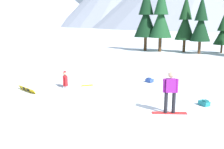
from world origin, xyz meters
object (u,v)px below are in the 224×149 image
object	(u,v)px
snowboarder_midground	(68,81)
pine_tree_young	(161,16)
backpack_blue	(149,80)
loose_snowboard_near_left	(27,89)
pine_tree_short	(223,32)
pine_tree_tall	(146,16)
snowboarder_foreground	(170,92)
pine_tree_slender	(201,22)
backpack_teal	(204,103)
pine_tree_broad	(185,21)

from	to	relation	value
snowboarder_midground	pine_tree_young	bearing A→B (deg)	73.88
backpack_blue	loose_snowboard_near_left	bearing A→B (deg)	-153.11
pine_tree_short	pine_tree_tall	bearing A→B (deg)	171.62
snowboarder_foreground	pine_tree_slender	world-z (taller)	pine_tree_slender
loose_snowboard_near_left	pine_tree_tall	size ratio (longest dim) A/B	0.19
backpack_teal	backpack_blue	xyz separation A→B (m)	(-2.56, 4.28, 0.00)
pine_tree_tall	pine_tree_young	size ratio (longest dim) A/B	1.00
loose_snowboard_near_left	backpack_teal	distance (m)	9.18
backpack_blue	pine_tree_tall	xyz separation A→B (m)	(-0.94, 18.29, 4.28)
pine_tree_broad	pine_tree_short	bearing A→B (deg)	-5.63
pine_tree_slender	pine_tree_young	xyz separation A→B (m)	(-4.56, 1.51, 0.71)
snowboarder_midground	backpack_teal	world-z (taller)	snowboarder_midground
pine_tree_slender	pine_tree_young	size ratio (longest dim) A/B	0.84
pine_tree_young	loose_snowboard_near_left	bearing A→B (deg)	-109.97
pine_tree_young	pine_tree_broad	bearing A→B (deg)	0.89
backpack_blue	pine_tree_short	distance (m)	19.00
snowboarder_midground	pine_tree_slender	xyz separation A→B (m)	(10.14, 17.79, 3.35)
backpack_teal	pine_tree_slender	xyz separation A→B (m)	(2.94, 20.08, 3.56)
loose_snowboard_near_left	backpack_blue	world-z (taller)	backpack_blue
snowboarder_foreground	snowboarder_midground	distance (m)	6.66
snowboarder_foreground	snowboarder_midground	size ratio (longest dim) A/B	1.01
pine_tree_short	pine_tree_broad	size ratio (longest dim) A/B	0.67
snowboarder_foreground	backpack_blue	distance (m)	5.70
snowboarder_foreground	pine_tree_short	size ratio (longest dim) A/B	0.38
backpack_blue	backpack_teal	bearing A→B (deg)	-59.08
pine_tree_tall	loose_snowboard_near_left	bearing A→B (deg)	-104.59
pine_tree_short	pine_tree_slender	distance (m)	3.20
snowboarder_midground	pine_tree_slender	world-z (taller)	pine_tree_slender
snowboarder_foreground	backpack_teal	world-z (taller)	snowboarder_foreground
loose_snowboard_near_left	pine_tree_broad	size ratio (longest dim) A/B	0.22
snowboarder_foreground	backpack_teal	xyz separation A→B (m)	(1.62, 1.28, -0.81)
pine_tree_tall	pine_tree_slender	world-z (taller)	pine_tree_tall
snowboarder_foreground	pine_tree_young	world-z (taller)	pine_tree_young
snowboarder_midground	pine_tree_tall	bearing A→B (deg)	79.65
snowboarder_midground	backpack_teal	bearing A→B (deg)	-17.61
loose_snowboard_near_left	pine_tree_slender	world-z (taller)	pine_tree_slender
pine_tree_broad	pine_tree_young	bearing A→B (deg)	-179.11
snowboarder_foreground	pine_tree_slender	size ratio (longest dim) A/B	0.26
backpack_blue	pine_tree_short	bearing A→B (deg)	63.97
backpack_teal	snowboarder_foreground	bearing A→B (deg)	-141.53
backpack_teal	backpack_blue	size ratio (longest dim) A/B	1.00
snowboarder_midground	pine_tree_young	world-z (taller)	pine_tree_young
loose_snowboard_near_left	pine_tree_young	size ratio (longest dim) A/B	0.19
pine_tree_slender	pine_tree_broad	world-z (taller)	pine_tree_broad
loose_snowboard_near_left	backpack_teal	world-z (taller)	backpack_teal
pine_tree_slender	backpack_teal	bearing A→B (deg)	-98.32
pine_tree_short	pine_tree_broad	bearing A→B (deg)	174.37
pine_tree_short	loose_snowboard_near_left	bearing A→B (deg)	-126.21
pine_tree_young	backpack_blue	bearing A→B (deg)	-93.09
snowboarder_midground	backpack_blue	xyz separation A→B (m)	(4.64, 1.99, -0.21)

